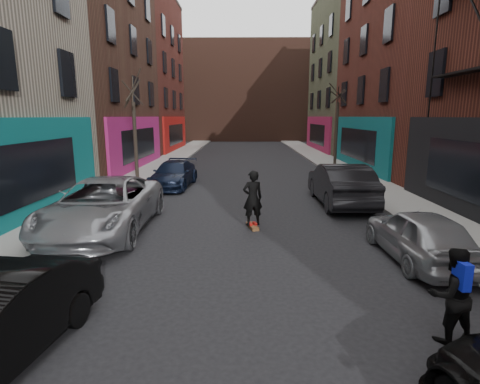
{
  "coord_description": "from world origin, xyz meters",
  "views": [
    {
      "loc": [
        -0.27,
        -2.5,
        3.53
      ],
      "look_at": [
        -0.37,
        7.03,
        1.6
      ],
      "focal_mm": 28.0,
      "sensor_mm": 36.0,
      "label": 1
    }
  ],
  "objects_px": {
    "tree_left_far": "(134,119)",
    "pedestrian": "(452,295)",
    "parked_left_far": "(104,206)",
    "parked_right_end": "(340,184)",
    "skateboarder": "(253,198)",
    "parked_right_far": "(420,235)",
    "tree_right_far": "(337,116)",
    "parked_left_end": "(174,174)",
    "skateboard": "(252,226)"
  },
  "relations": [
    {
      "from": "parked_right_far",
      "to": "pedestrian",
      "type": "xyz_separation_m",
      "value": [
        -1.07,
        -3.41,
        0.13
      ]
    },
    {
      "from": "skateboard",
      "to": "pedestrian",
      "type": "xyz_separation_m",
      "value": [
        2.99,
        -6.15,
        0.74
      ]
    },
    {
      "from": "tree_right_far",
      "to": "parked_left_end",
      "type": "distance_m",
      "value": 13.03
    },
    {
      "from": "parked_left_far",
      "to": "parked_right_end",
      "type": "relative_size",
      "value": 1.16
    },
    {
      "from": "parked_right_end",
      "to": "pedestrian",
      "type": "height_order",
      "value": "parked_right_end"
    },
    {
      "from": "parked_right_far",
      "to": "pedestrian",
      "type": "relative_size",
      "value": 2.5
    },
    {
      "from": "parked_right_far",
      "to": "parked_left_end",
      "type": "bearing_deg",
      "value": -52.53
    },
    {
      "from": "tree_right_far",
      "to": "parked_left_far",
      "type": "distance_m",
      "value": 18.93
    },
    {
      "from": "tree_left_far",
      "to": "skateboarder",
      "type": "bearing_deg",
      "value": -55.07
    },
    {
      "from": "parked_right_far",
      "to": "skateboarder",
      "type": "distance_m",
      "value": 4.91
    },
    {
      "from": "tree_right_far",
      "to": "pedestrian",
      "type": "bearing_deg",
      "value": -98.65
    },
    {
      "from": "parked_left_end",
      "to": "parked_right_far",
      "type": "bearing_deg",
      "value": -47.22
    },
    {
      "from": "parked_left_far",
      "to": "parked_right_far",
      "type": "distance_m",
      "value": 8.98
    },
    {
      "from": "tree_left_far",
      "to": "skateboard",
      "type": "relative_size",
      "value": 8.12
    },
    {
      "from": "tree_left_far",
      "to": "pedestrian",
      "type": "relative_size",
      "value": 4.18
    },
    {
      "from": "parked_left_end",
      "to": "skateboarder",
      "type": "bearing_deg",
      "value": -57.59
    },
    {
      "from": "tree_left_far",
      "to": "parked_right_end",
      "type": "distance_m",
      "value": 11.59
    },
    {
      "from": "skateboard",
      "to": "pedestrian",
      "type": "relative_size",
      "value": 0.51
    },
    {
      "from": "tree_right_far",
      "to": "skateboard",
      "type": "bearing_deg",
      "value": -112.55
    },
    {
      "from": "tree_left_far",
      "to": "parked_left_end",
      "type": "relative_size",
      "value": 1.45
    },
    {
      "from": "tree_left_far",
      "to": "parked_right_far",
      "type": "distance_m",
      "value": 15.76
    },
    {
      "from": "parked_left_far",
      "to": "pedestrian",
      "type": "relative_size",
      "value": 3.8
    },
    {
      "from": "parked_right_far",
      "to": "parked_right_end",
      "type": "height_order",
      "value": "parked_right_end"
    },
    {
      "from": "tree_right_far",
      "to": "parked_right_far",
      "type": "height_order",
      "value": "tree_right_far"
    },
    {
      "from": "parked_left_far",
      "to": "skateboard",
      "type": "relative_size",
      "value": 7.39
    },
    {
      "from": "tree_left_far",
      "to": "parked_left_end",
      "type": "xyz_separation_m",
      "value": [
        2.37,
        -1.8,
        -2.73
      ]
    },
    {
      "from": "tree_left_far",
      "to": "parked_left_far",
      "type": "xyz_separation_m",
      "value": [
        1.6,
        -9.31,
        -2.56
      ]
    },
    {
      "from": "parked_right_end",
      "to": "skateboarder",
      "type": "bearing_deg",
      "value": 42.43
    },
    {
      "from": "tree_right_far",
      "to": "parked_left_far",
      "type": "xyz_separation_m",
      "value": [
        -10.8,
        -15.31,
        -2.71
      ]
    },
    {
      "from": "parked_right_end",
      "to": "skateboard",
      "type": "height_order",
      "value": "parked_right_end"
    },
    {
      "from": "parked_left_far",
      "to": "parked_right_far",
      "type": "relative_size",
      "value": 1.52
    },
    {
      "from": "parked_left_end",
      "to": "skateboarder",
      "type": "relative_size",
      "value": 2.52
    },
    {
      "from": "parked_left_end",
      "to": "skateboard",
      "type": "distance_m",
      "value": 8.09
    },
    {
      "from": "tree_left_far",
      "to": "skateboard",
      "type": "distance_m",
      "value": 11.35
    },
    {
      "from": "parked_left_far",
      "to": "pedestrian",
      "type": "distance_m",
      "value": 9.52
    },
    {
      "from": "parked_right_end",
      "to": "pedestrian",
      "type": "distance_m",
      "value": 9.51
    },
    {
      "from": "parked_left_end",
      "to": "skateboard",
      "type": "height_order",
      "value": "parked_left_end"
    },
    {
      "from": "parked_left_far",
      "to": "parked_right_end",
      "type": "distance_m",
      "value": 9.06
    },
    {
      "from": "tree_right_far",
      "to": "parked_left_end",
      "type": "relative_size",
      "value": 1.52
    },
    {
      "from": "parked_right_end",
      "to": "skateboard",
      "type": "relative_size",
      "value": 6.37
    },
    {
      "from": "pedestrian",
      "to": "tree_left_far",
      "type": "bearing_deg",
      "value": -62.41
    },
    {
      "from": "tree_right_far",
      "to": "parked_right_far",
      "type": "distance_m",
      "value": 17.99
    },
    {
      "from": "tree_left_far",
      "to": "parked_right_end",
      "type": "bearing_deg",
      "value": -29.43
    },
    {
      "from": "parked_right_far",
      "to": "parked_right_end",
      "type": "xyz_separation_m",
      "value": [
        -0.43,
        6.08,
        0.18
      ]
    },
    {
      "from": "parked_right_far",
      "to": "pedestrian",
      "type": "height_order",
      "value": "pedestrian"
    },
    {
      "from": "tree_left_far",
      "to": "tree_right_far",
      "type": "distance_m",
      "value": 13.78
    },
    {
      "from": "parked_right_end",
      "to": "skateboarder",
      "type": "distance_m",
      "value": 4.94
    },
    {
      "from": "parked_left_far",
      "to": "parked_left_end",
      "type": "relative_size",
      "value": 1.32
    },
    {
      "from": "parked_right_end",
      "to": "parked_left_end",
      "type": "bearing_deg",
      "value": -26.84
    },
    {
      "from": "tree_right_far",
      "to": "parked_left_end",
      "type": "xyz_separation_m",
      "value": [
        -10.03,
        -7.8,
        -2.88
      ]
    }
  ]
}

